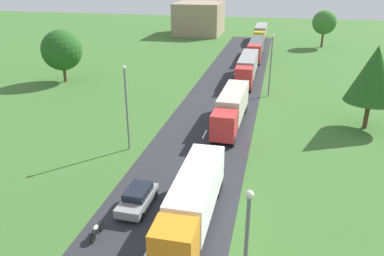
{
  "coord_description": "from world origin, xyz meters",
  "views": [
    {
      "loc": [
        7.02,
        -8.15,
        16.44
      ],
      "look_at": [
        -1.16,
        28.42,
        1.07
      ],
      "focal_mm": 36.4,
      "sensor_mm": 36.0,
      "label": 1
    }
  ],
  "objects_px": {
    "tree_oak": "(62,50)",
    "tree_birch": "(324,22)",
    "motorcycle_courier": "(97,230)",
    "lamppost_third": "(271,63)",
    "truck_fifth": "(261,33)",
    "distant_building": "(199,18)",
    "truck_lead": "(193,200)",
    "truck_fourth": "(256,48)",
    "car_second": "(138,198)",
    "truck_second": "(231,107)",
    "tree_maple": "(374,74)",
    "lamppost_second": "(126,104)",
    "truck_third": "(247,67)"
  },
  "relations": [
    {
      "from": "motorcycle_courier",
      "to": "tree_oak",
      "type": "height_order",
      "value": "tree_oak"
    },
    {
      "from": "truck_second",
      "to": "motorcycle_courier",
      "type": "height_order",
      "value": "truck_second"
    },
    {
      "from": "truck_third",
      "to": "distant_building",
      "type": "height_order",
      "value": "distant_building"
    },
    {
      "from": "truck_fifth",
      "to": "tree_oak",
      "type": "bearing_deg",
      "value": -122.83
    },
    {
      "from": "car_second",
      "to": "distant_building",
      "type": "height_order",
      "value": "distant_building"
    },
    {
      "from": "truck_second",
      "to": "truck_fifth",
      "type": "xyz_separation_m",
      "value": [
        -0.02,
        55.72,
        0.06
      ]
    },
    {
      "from": "motorcycle_courier",
      "to": "truck_lead",
      "type": "bearing_deg",
      "value": 22.81
    },
    {
      "from": "truck_lead",
      "to": "truck_fifth",
      "type": "bearing_deg",
      "value": 89.91
    },
    {
      "from": "truck_fourth",
      "to": "car_second",
      "type": "bearing_deg",
      "value": -95.07
    },
    {
      "from": "truck_second",
      "to": "motorcycle_courier",
      "type": "relative_size",
      "value": 6.33
    },
    {
      "from": "truck_second",
      "to": "tree_maple",
      "type": "relative_size",
      "value": 1.34
    },
    {
      "from": "tree_maple",
      "to": "truck_second",
      "type": "bearing_deg",
      "value": -170.3
    },
    {
      "from": "truck_fourth",
      "to": "lamppost_second",
      "type": "relative_size",
      "value": 1.69
    },
    {
      "from": "truck_second",
      "to": "truck_fourth",
      "type": "relative_size",
      "value": 0.87
    },
    {
      "from": "truck_second",
      "to": "truck_fifth",
      "type": "distance_m",
      "value": 55.72
    },
    {
      "from": "truck_fifth",
      "to": "truck_second",
      "type": "bearing_deg",
      "value": -89.98
    },
    {
      "from": "truck_lead",
      "to": "car_second",
      "type": "height_order",
      "value": "truck_lead"
    },
    {
      "from": "truck_lead",
      "to": "truck_fifth",
      "type": "distance_m",
      "value": 74.95
    },
    {
      "from": "car_second",
      "to": "lamppost_third",
      "type": "height_order",
      "value": "lamppost_third"
    },
    {
      "from": "truck_fourth",
      "to": "tree_birch",
      "type": "relative_size",
      "value": 1.73
    },
    {
      "from": "truck_fourth",
      "to": "motorcycle_courier",
      "type": "relative_size",
      "value": 7.24
    },
    {
      "from": "truck_fourth",
      "to": "truck_fifth",
      "type": "height_order",
      "value": "truck_fifth"
    },
    {
      "from": "lamppost_second",
      "to": "tree_oak",
      "type": "bearing_deg",
      "value": 131.65
    },
    {
      "from": "truck_fifth",
      "to": "motorcycle_courier",
      "type": "relative_size",
      "value": 6.82
    },
    {
      "from": "truck_fifth",
      "to": "lamppost_second",
      "type": "bearing_deg",
      "value": -97.91
    },
    {
      "from": "tree_birch",
      "to": "tree_maple",
      "type": "distance_m",
      "value": 49.16
    },
    {
      "from": "tree_maple",
      "to": "truck_fourth",
      "type": "bearing_deg",
      "value": 113.17
    },
    {
      "from": "lamppost_third",
      "to": "truck_lead",
      "type": "bearing_deg",
      "value": -97.01
    },
    {
      "from": "tree_oak",
      "to": "motorcycle_courier",
      "type": "bearing_deg",
      "value": -57.77
    },
    {
      "from": "truck_lead",
      "to": "truck_second",
      "type": "relative_size",
      "value": 0.97
    },
    {
      "from": "tree_birch",
      "to": "lamppost_third",
      "type": "bearing_deg",
      "value": -104.49
    },
    {
      "from": "lamppost_third",
      "to": "tree_birch",
      "type": "bearing_deg",
      "value": 75.51
    },
    {
      "from": "truck_lead",
      "to": "tree_oak",
      "type": "height_order",
      "value": "tree_oak"
    },
    {
      "from": "truck_lead",
      "to": "distant_building",
      "type": "bearing_deg",
      "value": 101.37
    },
    {
      "from": "lamppost_second",
      "to": "lamppost_third",
      "type": "height_order",
      "value": "lamppost_third"
    },
    {
      "from": "motorcycle_courier",
      "to": "tree_oak",
      "type": "bearing_deg",
      "value": 122.23
    },
    {
      "from": "truck_fourth",
      "to": "car_second",
      "type": "height_order",
      "value": "truck_fourth"
    },
    {
      "from": "motorcycle_courier",
      "to": "lamppost_third",
      "type": "height_order",
      "value": "lamppost_third"
    },
    {
      "from": "truck_second",
      "to": "distant_building",
      "type": "xyz_separation_m",
      "value": [
        -16.99,
        64.6,
        1.96
      ]
    },
    {
      "from": "car_second",
      "to": "motorcycle_courier",
      "type": "relative_size",
      "value": 2.24
    },
    {
      "from": "tree_maple",
      "to": "distant_building",
      "type": "bearing_deg",
      "value": 117.03
    },
    {
      "from": "car_second",
      "to": "tree_birch",
      "type": "height_order",
      "value": "tree_birch"
    },
    {
      "from": "car_second",
      "to": "lamppost_second",
      "type": "bearing_deg",
      "value": 114.59
    },
    {
      "from": "lamppost_third",
      "to": "tree_birch",
      "type": "xyz_separation_m",
      "value": [
        10.22,
        39.56,
        0.78
      ]
    },
    {
      "from": "lamppost_second",
      "to": "tree_maple",
      "type": "distance_m",
      "value": 26.08
    },
    {
      "from": "lamppost_second",
      "to": "lamppost_third",
      "type": "bearing_deg",
      "value": 58.38
    },
    {
      "from": "truck_second",
      "to": "distant_building",
      "type": "height_order",
      "value": "distant_building"
    },
    {
      "from": "car_second",
      "to": "tree_maple",
      "type": "bearing_deg",
      "value": 46.68
    },
    {
      "from": "truck_fifth",
      "to": "distant_building",
      "type": "height_order",
      "value": "distant_building"
    },
    {
      "from": "tree_oak",
      "to": "tree_birch",
      "type": "relative_size",
      "value": 0.99
    }
  ]
}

